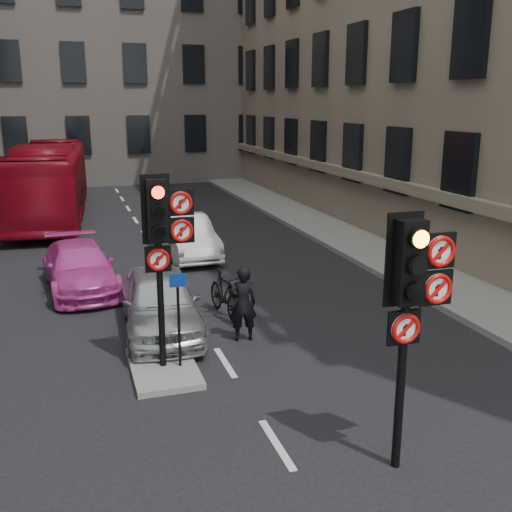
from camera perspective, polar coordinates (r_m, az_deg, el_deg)
pavement_right at (r=20.60m, az=11.61°, el=0.65°), size 3.00×50.00×0.16m
centre_island at (r=11.59m, az=-8.80°, el=-10.48°), size 1.20×2.00×0.12m
building_far at (r=43.79m, az=-14.98°, el=20.77°), size 30.00×14.00×20.00m
signal_near at (r=7.99m, az=14.72°, el=-3.06°), size 0.91×0.40×3.58m
signal_far at (r=10.76m, az=-8.89°, el=2.41°), size 0.91×0.40×3.58m
car_silver at (r=13.24m, az=-9.10°, el=-4.36°), size 1.88×4.11×1.37m
car_white at (r=19.57m, az=-6.58°, el=1.87°), size 1.54×4.07×1.33m
car_pink at (r=16.71m, az=-16.43°, el=-1.03°), size 2.08×4.34×1.22m
bus_red at (r=27.09m, az=-19.13°, el=6.70°), size 3.42×11.58×3.18m
motorcycle at (r=14.05m, az=-3.04°, el=-3.66°), size 0.71×1.85×1.08m
motorcyclist at (r=12.59m, az=-1.27°, el=-4.58°), size 0.62×0.43×1.61m
info_sign at (r=11.05m, az=-7.40°, el=-4.83°), size 0.31×0.11×1.81m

